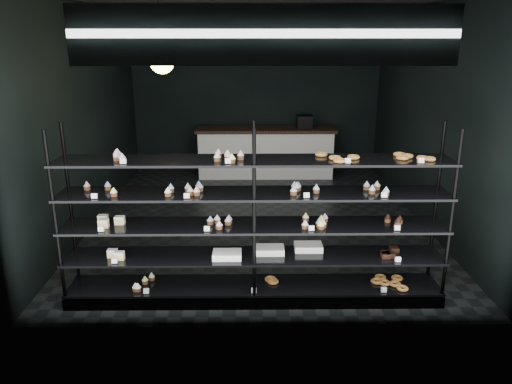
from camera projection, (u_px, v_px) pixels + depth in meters
room at (258, 117)px, 7.32m from camera, size 5.01×6.01×3.20m
display_shelf at (252, 245)px, 5.27m from camera, size 4.00×0.50×1.91m
signage at (264, 35)px, 4.18m from camera, size 3.30×0.05×0.50m
pendant_lamp at (162, 61)px, 5.91m from camera, size 0.29×0.29×0.87m
service_counter at (266, 152)px, 10.03m from camera, size 2.76×0.65×1.23m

